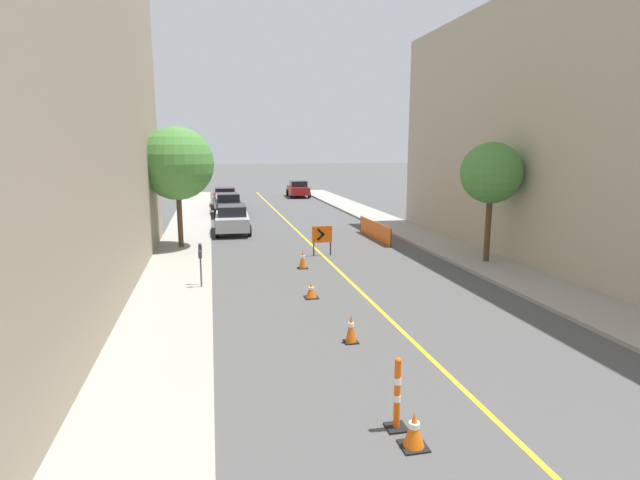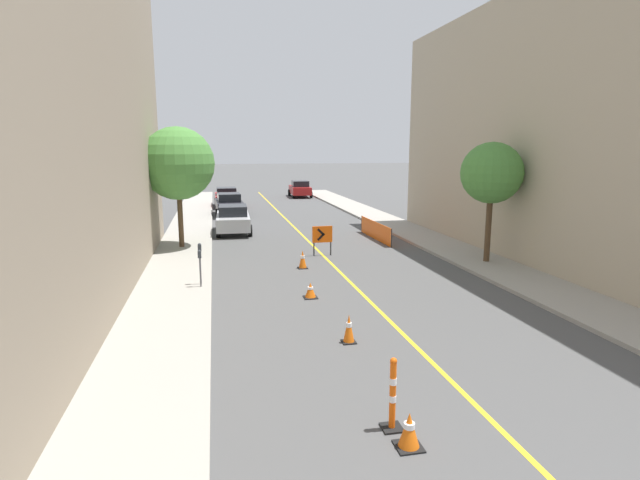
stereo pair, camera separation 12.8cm
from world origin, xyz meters
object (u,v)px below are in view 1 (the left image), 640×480
traffic_cone_fourth (311,290)px  street_tree_right_near (491,173)px  delineator_post_front (397,398)px  arrow_barricade_primary (322,236)px  traffic_cone_fifth (303,259)px  street_tree_left_near (177,164)px  traffic_cone_second (414,430)px  parked_car_curb_mid (228,204)px  parking_meter_far_curb (200,256)px  parked_car_curb_near (232,219)px  parked_car_opposite_side (298,189)px  traffic_cone_third (351,329)px  parked_car_curb_far (225,197)px  parking_meter_near_curb (200,261)px

traffic_cone_fourth → street_tree_right_near: (8.05, 3.13, 3.50)m
delineator_post_front → arrow_barricade_primary: 14.07m
traffic_cone_fifth → street_tree_left_near: bearing=135.3°
traffic_cone_second → parked_car_curb_mid: bearing=93.8°
traffic_cone_fourth → parked_car_curb_mid: 20.84m
arrow_barricade_primary → parking_meter_far_curb: size_ratio=0.93×
parked_car_curb_near → street_tree_right_near: 14.41m
traffic_cone_second → parked_car_curb_near: bearing=95.2°
traffic_cone_second → arrow_barricade_primary: bearing=83.3°
parking_meter_far_curb → street_tree_right_near: size_ratio=0.30×
parked_car_curb_mid → parked_car_opposite_side: bearing=57.1°
traffic_cone_third → traffic_cone_fifth: bearing=88.4°
traffic_cone_fourth → traffic_cone_fifth: bearing=83.6°
traffic_cone_fifth → parked_car_curb_mid: (-2.38, 16.75, 0.43)m
street_tree_right_near → traffic_cone_third: bearing=-138.1°
parked_car_curb_mid → arrow_barricade_primary: bearing=-78.3°
delineator_post_front → street_tree_left_near: street_tree_left_near is taller
street_tree_left_near → traffic_cone_fourth: bearing=-63.1°
traffic_cone_second → parking_meter_far_curb: parking_meter_far_curb is taller
parked_car_curb_far → parking_meter_far_curb: 24.13m
traffic_cone_fourth → parked_car_curb_near: 13.25m
parked_car_curb_far → parking_meter_far_curb: size_ratio=3.00×
delineator_post_front → parking_meter_far_curb: bearing=109.4°
traffic_cone_second → parked_car_curb_far: parked_car_curb_far is taller
parking_meter_near_curb → delineator_post_front: bearing=-70.0°
parked_car_curb_near → arrow_barricade_primary: bearing=-60.4°
traffic_cone_third → parking_meter_far_curb: size_ratio=0.50×
parking_meter_far_curb → street_tree_right_near: 11.87m
traffic_cone_fifth → street_tree_right_near: 8.36m
traffic_cone_fourth → arrow_barricade_primary: (1.73, 6.17, 0.66)m
traffic_cone_third → street_tree_left_near: street_tree_left_near is taller
traffic_cone_third → parked_car_curb_near: bearing=97.3°
arrow_barricade_primary → delineator_post_front: bearing=-98.3°
parked_car_curb_near → street_tree_right_near: size_ratio=0.89×
traffic_cone_fourth → parked_car_curb_near: parked_car_curb_near is taller
parked_car_curb_mid → parking_meter_near_curb: size_ratio=3.44×
arrow_barricade_primary → parked_car_curb_far: bearing=99.5°
arrow_barricade_primary → street_tree_right_near: bearing=-26.8°
traffic_cone_second → traffic_cone_fifth: traffic_cone_fifth is taller
traffic_cone_fifth → street_tree_left_near: size_ratio=0.13×
parked_car_curb_mid → delineator_post_front: bearing=-88.6°
traffic_cone_fifth → traffic_cone_third: bearing=-91.6°
delineator_post_front → parked_car_curb_far: parked_car_curb_far is taller
traffic_cone_third → street_tree_right_near: 11.03m
delineator_post_front → arrow_barricade_primary: size_ratio=0.98×
traffic_cone_third → parked_car_curb_mid: size_ratio=0.17×
traffic_cone_second → parking_meter_far_curb: (-3.50, 10.29, 0.85)m
parked_car_curb_near → parked_car_opposite_side: bearing=71.7°
parked_car_opposite_side → parking_meter_near_curb: bearing=-102.7°
parked_car_opposite_side → traffic_cone_third: bearing=-94.9°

